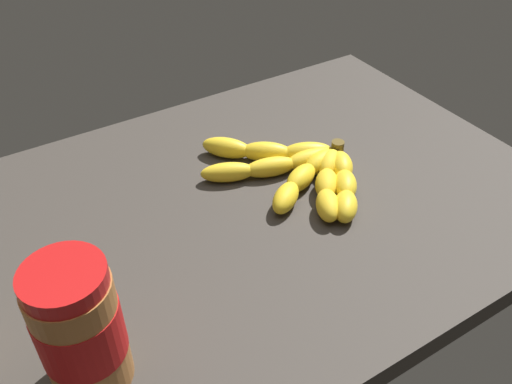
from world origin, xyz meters
The scene contains 3 objects.
ground_plane centered at (0.00, 0.00, -1.77)cm, with size 96.97×61.24×3.55cm, color #38332D.
banana_bunch centered at (-13.81, -0.85, 1.60)cm, with size 22.67×28.52×3.31cm.
peanut_butter_jar centered at (23.55, 15.10, 7.74)cm, with size 8.31×8.31×15.68cm.
Camera 1 is at (26.09, 51.02, 50.52)cm, focal length 38.15 mm.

